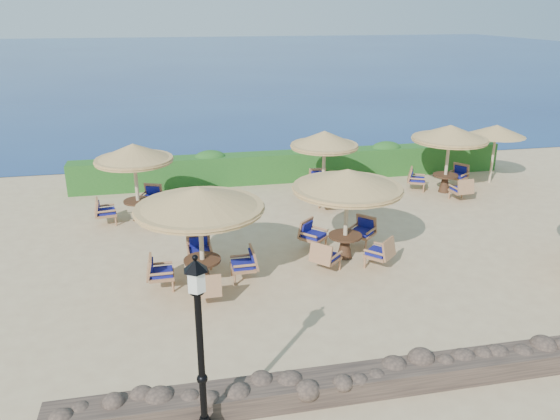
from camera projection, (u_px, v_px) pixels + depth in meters
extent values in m
plane|color=tan|center=(349.00, 249.00, 16.30)|extent=(120.00, 120.00, 0.00)
plane|color=navy|center=(198.00, 57.00, 80.58)|extent=(160.00, 160.00, 0.00)
cube|color=#1B4F19|center=(295.00, 166.00, 22.71)|extent=(18.00, 0.90, 1.20)
cube|color=brown|center=(452.00, 369.00, 10.53)|extent=(15.00, 0.65, 0.44)
cylinder|color=black|center=(201.00, 360.00, 8.61)|extent=(0.11, 0.11, 2.40)
cylinder|color=silver|center=(196.00, 280.00, 8.11)|extent=(0.30, 0.30, 0.36)
cone|color=black|center=(195.00, 265.00, 8.03)|extent=(0.40, 0.40, 0.18)
cylinder|color=beige|center=(493.00, 157.00, 22.17)|extent=(0.10, 0.10, 2.20)
cone|color=#A27A43|center=(496.00, 130.00, 21.80)|extent=(2.30, 2.30, 0.45)
cylinder|color=beige|center=(201.00, 242.00, 13.86)|extent=(0.12, 0.12, 2.40)
cone|color=#A27A43|center=(199.00, 198.00, 13.45)|extent=(3.28, 3.28, 0.55)
cylinder|color=#A27A43|center=(200.00, 208.00, 13.55)|extent=(3.21, 3.21, 0.14)
cylinder|color=#482B19|center=(202.00, 260.00, 14.04)|extent=(0.96, 0.96, 0.06)
cone|color=#482B19|center=(203.00, 272.00, 14.16)|extent=(0.44, 0.44, 0.64)
cylinder|color=beige|center=(346.00, 219.00, 15.36)|extent=(0.12, 0.12, 2.40)
cone|color=#A27A43|center=(348.00, 179.00, 14.95)|extent=(3.10, 3.10, 0.55)
cylinder|color=#A27A43|center=(347.00, 188.00, 15.05)|extent=(3.04, 3.04, 0.14)
cylinder|color=#482B19|center=(345.00, 236.00, 15.54)|extent=(0.96, 0.96, 0.06)
cone|color=#482B19|center=(345.00, 247.00, 15.67)|extent=(0.44, 0.44, 0.64)
cylinder|color=beige|center=(137.00, 186.00, 18.16)|extent=(0.12, 0.12, 2.40)
cone|color=#A27A43|center=(133.00, 152.00, 17.75)|extent=(2.57, 2.57, 0.55)
cylinder|color=#A27A43|center=(134.00, 160.00, 17.84)|extent=(2.52, 2.52, 0.14)
cylinder|color=#482B19|center=(138.00, 201.00, 18.34)|extent=(0.96, 0.96, 0.06)
cone|color=#482B19|center=(139.00, 211.00, 18.46)|extent=(0.44, 0.44, 0.64)
cylinder|color=beige|center=(324.00, 170.00, 20.00)|extent=(0.12, 0.12, 2.40)
cone|color=#A27A43|center=(325.00, 138.00, 19.59)|extent=(2.48, 2.48, 0.55)
cylinder|color=#A27A43|center=(324.00, 146.00, 19.69)|extent=(2.43, 2.43, 0.14)
cylinder|color=#482B19|center=(323.00, 183.00, 20.18)|extent=(0.96, 0.96, 0.06)
cone|color=#482B19|center=(323.00, 192.00, 20.30)|extent=(0.44, 0.44, 0.64)
cylinder|color=beige|center=(447.00, 162.00, 20.98)|extent=(0.12, 0.12, 2.40)
cone|color=#A27A43|center=(450.00, 132.00, 20.57)|extent=(2.87, 2.87, 0.55)
cylinder|color=#A27A43|center=(449.00, 139.00, 20.67)|extent=(2.81, 2.81, 0.14)
cylinder|color=#482B19|center=(446.00, 175.00, 21.16)|extent=(0.96, 0.96, 0.06)
cone|color=#482B19|center=(445.00, 184.00, 21.28)|extent=(0.44, 0.44, 0.64)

